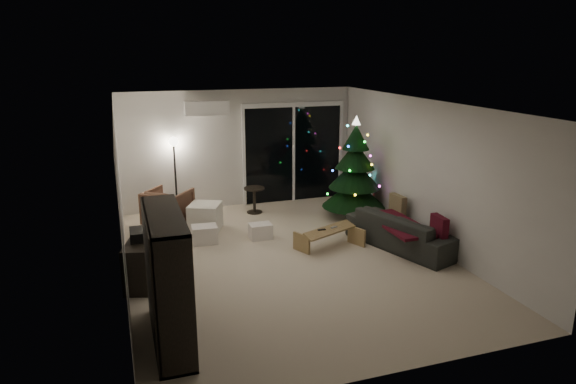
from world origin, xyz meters
name	(u,v)px	position (x,y,z in m)	size (l,w,h in m)	color
room	(286,176)	(0.46, 1.49, 1.02)	(6.50, 7.51, 2.60)	beige
bookshelf	(150,281)	(-2.25, -1.84, 0.78)	(0.39, 1.55, 1.55)	black
media_cabinet	(144,260)	(-2.25, -0.11, 0.33)	(0.40, 1.06, 0.67)	black
stereo	(142,234)	(-2.25, -0.11, 0.74)	(0.34, 0.40, 0.14)	black
armchair	(168,207)	(-1.66, 2.35, 0.36)	(0.77, 0.79, 0.72)	brown
ottoman	(205,217)	(-1.03, 1.87, 0.25)	(0.56, 0.56, 0.50)	white
cardboard_box_a	(205,234)	(-1.16, 1.17, 0.16)	(0.44, 0.33, 0.31)	white
cardboard_box_b	(260,231)	(-0.17, 1.07, 0.14)	(0.39, 0.29, 0.27)	white
side_table	(254,200)	(0.12, 2.59, 0.27)	(0.43, 0.43, 0.54)	black
floor_lamp	(176,177)	(-1.41, 3.10, 0.76)	(0.24, 0.24, 1.53)	black
sofa	(403,231)	(2.05, -0.11, 0.30)	(2.04, 0.80, 0.60)	#272926
sofa_throw	(399,224)	(1.95, -0.11, 0.43)	(0.64, 1.47, 0.05)	#4A0C1B
cushion_a	(398,205)	(2.30, 0.54, 0.54)	(0.12, 0.39, 0.39)	#937B57
cushion_b	(439,228)	(2.30, -0.76, 0.54)	(0.12, 0.39, 0.39)	#4A0C1B
coffee_table	(330,239)	(0.83, 0.24, 0.17)	(1.08, 0.38, 0.34)	#997D4B
remote_a	(322,230)	(0.68, 0.24, 0.35)	(0.14, 0.04, 0.02)	black
remote_b	(334,227)	(0.93, 0.29, 0.35)	(0.13, 0.04, 0.02)	slate
christmas_tree	(355,168)	(1.95, 1.65, 1.03)	(1.28, 1.28, 2.06)	black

